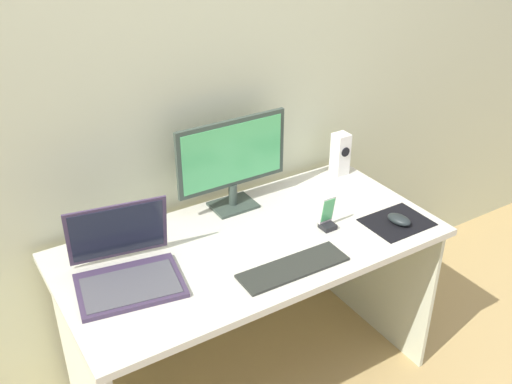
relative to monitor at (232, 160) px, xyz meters
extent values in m
plane|color=tan|center=(-0.07, -0.26, -0.94)|extent=(8.00, 8.00, 0.00)
cube|color=#B5B993|center=(-0.07, 0.15, 0.31)|extent=(6.00, 0.04, 2.50)
cube|color=beige|center=(-0.07, -0.26, -0.23)|extent=(1.44, 0.70, 0.03)
cube|color=beige|center=(0.61, -0.26, -0.59)|extent=(0.02, 0.66, 0.70)
cube|color=#323F35|center=(0.00, 0.00, -0.21)|extent=(0.18, 0.14, 0.01)
cylinder|color=#323F35|center=(0.00, 0.00, -0.16)|extent=(0.04, 0.04, 0.09)
cube|color=#323F35|center=(0.00, 0.00, 0.03)|extent=(0.48, 0.02, 0.28)
cube|color=#4CB266|center=(0.00, -0.01, 0.03)|extent=(0.44, 0.00, 0.25)
cube|color=silver|center=(0.56, 0.00, -0.12)|extent=(0.07, 0.07, 0.19)
cylinder|color=black|center=(0.56, -0.03, -0.09)|extent=(0.04, 0.00, 0.04)
cube|color=#3C2F47|center=(-0.56, -0.28, -0.21)|extent=(0.38, 0.31, 0.02)
cube|color=#47474C|center=(-0.56, -0.29, -0.20)|extent=(0.34, 0.24, 0.00)
cube|color=#3C2F47|center=(-0.53, -0.13, -0.08)|extent=(0.35, 0.12, 0.24)
cube|color=#1E2333|center=(-0.53, -0.13, -0.08)|extent=(0.32, 0.10, 0.21)
cube|color=#262923|center=(-0.03, -0.48, -0.21)|extent=(0.41, 0.13, 0.01)
cube|color=black|center=(0.49, -0.45, -0.21)|extent=(0.25, 0.20, 0.00)
ellipsoid|color=black|center=(0.48, -0.46, -0.19)|extent=(0.08, 0.11, 0.04)
cube|color=black|center=(0.23, -0.34, -0.20)|extent=(0.06, 0.05, 0.02)
cube|color=white|center=(0.23, -0.33, -0.14)|extent=(0.06, 0.03, 0.12)
cube|color=#4CB266|center=(0.23, -0.33, -0.13)|extent=(0.05, 0.02, 0.10)
camera|label=1|loc=(-1.03, -1.83, 1.03)|focal=41.52mm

